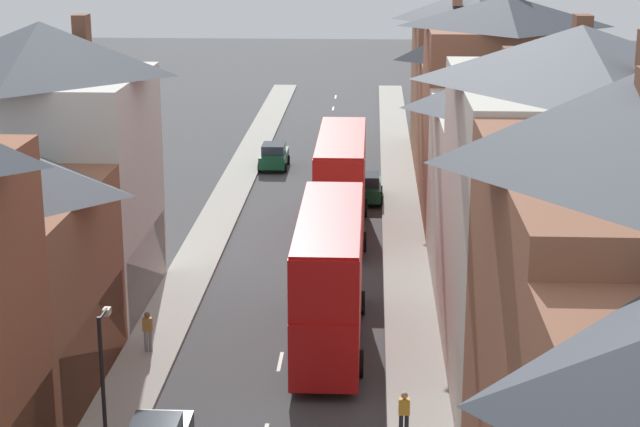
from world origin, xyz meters
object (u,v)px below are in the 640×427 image
object	(u,v)px
pedestrian_far_left	(148,330)
street_lamp	(104,388)
double_decker_bus_lead	(329,276)
car_parked_left_a	(274,156)
car_parked_right_a	(367,187)
pedestrian_mid_right	(404,413)
double_decker_bus_mid_street	(341,182)

from	to	relation	value
pedestrian_far_left	street_lamp	size ratio (longest dim) A/B	0.29
double_decker_bus_lead	street_lamp	distance (m)	12.86
car_parked_left_a	car_parked_right_a	bearing A→B (deg)	-52.31
pedestrian_mid_right	pedestrian_far_left	xyz separation A→B (m)	(-9.64, 6.57, 0.00)
double_decker_bus_lead	car_parked_left_a	xyz separation A→B (m)	(-4.89, 29.66, -1.97)
car_parked_right_a	car_parked_left_a	bearing A→B (deg)	127.69
car_parked_left_a	pedestrian_mid_right	xyz separation A→B (m)	(7.61, -37.68, 0.19)
double_decker_bus_mid_street	street_lamp	world-z (taller)	street_lamp
double_decker_bus_lead	street_lamp	world-z (taller)	street_lamp
car_parked_right_a	street_lamp	distance (m)	33.88
car_parked_left_a	street_lamp	xyz separation A→B (m)	(-1.15, -41.01, 2.40)
double_decker_bus_mid_street	street_lamp	distance (m)	27.00
double_decker_bus_mid_street	pedestrian_far_left	bearing A→B (deg)	-112.87
double_decker_bus_lead	car_parked_right_a	size ratio (longest dim) A/B	2.79
pedestrian_far_left	car_parked_right_a	bearing A→B (deg)	70.38
pedestrian_far_left	street_lamp	distance (m)	10.19
pedestrian_mid_right	car_parked_right_a	bearing A→B (deg)	92.73
car_parked_right_a	pedestrian_far_left	xyz separation A→B (m)	(-8.23, -23.08, 0.20)
street_lamp	car_parked_right_a	bearing A→B (deg)	77.44
car_parked_left_a	pedestrian_far_left	bearing A→B (deg)	-93.73
car_parked_right_a	street_lamp	bearing A→B (deg)	-102.56
street_lamp	double_decker_bus_lead	bearing A→B (deg)	61.97
pedestrian_mid_right	pedestrian_far_left	size ratio (longest dim) A/B	1.00
double_decker_bus_mid_street	car_parked_left_a	world-z (taller)	double_decker_bus_mid_street
street_lamp	pedestrian_mid_right	bearing A→B (deg)	20.82
car_parked_left_a	car_parked_right_a	xyz separation A→B (m)	(6.20, -8.02, -0.01)
double_decker_bus_mid_street	pedestrian_far_left	xyz separation A→B (m)	(-6.92, -16.41, -1.78)
double_decker_bus_mid_street	car_parked_right_a	distance (m)	7.09
pedestrian_mid_right	street_lamp	xyz separation A→B (m)	(-8.76, -3.33, 2.21)
pedestrian_mid_right	car_parked_left_a	bearing A→B (deg)	101.42
pedestrian_mid_right	pedestrian_far_left	world-z (taller)	same
car_parked_right_a	double_decker_bus_mid_street	bearing A→B (deg)	-101.09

